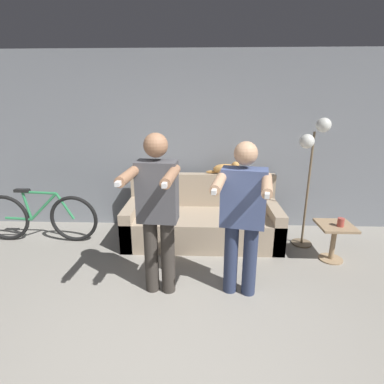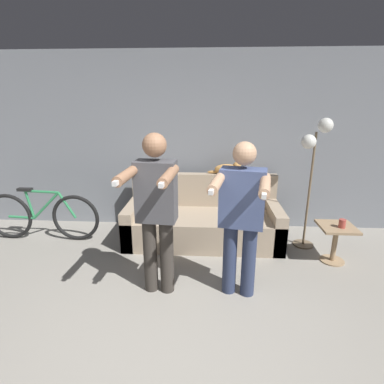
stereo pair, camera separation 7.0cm
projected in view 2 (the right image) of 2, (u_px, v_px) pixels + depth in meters
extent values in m
cube|color=gray|center=(187.00, 143.00, 4.48)|extent=(10.00, 0.05, 2.60)
cube|color=tan|center=(203.00, 228.00, 4.20)|extent=(2.11, 0.90, 0.40)
cube|color=tan|center=(204.00, 190.00, 4.43)|extent=(2.11, 0.14, 0.48)
cube|color=tan|center=(134.00, 221.00, 4.23)|extent=(0.16, 0.90, 0.54)
cube|color=tan|center=(274.00, 225.00, 4.13)|extent=(0.16, 0.90, 0.54)
cylinder|color=#38332D|center=(150.00, 255.00, 3.06)|extent=(0.14, 0.14, 0.79)
cylinder|color=#38332D|center=(167.00, 256.00, 3.04)|extent=(0.14, 0.14, 0.79)
cube|color=#4C4C51|center=(156.00, 191.00, 2.85)|extent=(0.40, 0.25, 0.59)
sphere|color=#9E7051|center=(154.00, 145.00, 2.72)|extent=(0.23, 0.23, 0.23)
cylinder|color=#9E7051|center=(128.00, 174.00, 2.57)|extent=(0.13, 0.51, 0.10)
cube|color=white|center=(117.00, 182.00, 2.33)|extent=(0.04, 0.12, 0.04)
cylinder|color=#9E7051|center=(169.00, 176.00, 2.52)|extent=(0.13, 0.51, 0.10)
cube|color=white|center=(162.00, 184.00, 2.29)|extent=(0.04, 0.12, 0.04)
cylinder|color=#2D3856|center=(230.00, 259.00, 3.03)|extent=(0.14, 0.14, 0.75)
cylinder|color=#2D3856|center=(249.00, 261.00, 2.99)|extent=(0.14, 0.14, 0.75)
cube|color=#475684|center=(242.00, 198.00, 2.82)|extent=(0.46, 0.30, 0.56)
sphere|color=tan|center=(245.00, 154.00, 2.69)|extent=(0.22, 0.22, 0.22)
cylinder|color=tan|center=(217.00, 182.00, 2.57)|extent=(0.19, 0.51, 0.10)
cube|color=white|center=(212.00, 191.00, 2.34)|extent=(0.06, 0.13, 0.04)
cylinder|color=tan|center=(265.00, 185.00, 2.48)|extent=(0.19, 0.51, 0.10)
cube|color=white|center=(264.00, 195.00, 2.25)|extent=(0.06, 0.13, 0.04)
ellipsoid|color=tan|center=(227.00, 169.00, 4.32)|extent=(0.35, 0.13, 0.15)
sphere|color=tan|center=(237.00, 166.00, 4.30)|extent=(0.11, 0.11, 0.11)
ellipsoid|color=tan|center=(214.00, 172.00, 4.37)|extent=(0.19, 0.04, 0.04)
cone|color=tan|center=(236.00, 163.00, 4.27)|extent=(0.03, 0.03, 0.03)
cone|color=tan|center=(236.00, 162.00, 4.31)|extent=(0.03, 0.03, 0.03)
cylinder|color=#756047|center=(303.00, 244.00, 4.13)|extent=(0.27, 0.27, 0.02)
cylinder|color=#756047|center=(309.00, 192.00, 3.91)|extent=(0.03, 0.03, 1.54)
sphere|color=white|center=(326.00, 125.00, 3.65)|extent=(0.18, 0.18, 0.18)
sphere|color=white|center=(309.00, 142.00, 3.72)|extent=(0.18, 0.18, 0.18)
cylinder|color=#A38460|center=(332.00, 260.00, 3.72)|extent=(0.29, 0.29, 0.02)
cylinder|color=#A38460|center=(334.00, 245.00, 3.65)|extent=(0.06, 0.06, 0.44)
cube|color=#A38460|center=(337.00, 227.00, 3.58)|extent=(0.41, 0.41, 0.03)
cylinder|color=#B7473D|center=(342.00, 224.00, 3.52)|extent=(0.08, 0.08, 0.10)
torus|color=black|center=(76.00, 218.00, 4.19)|extent=(0.67, 0.05, 0.67)
torus|color=black|center=(9.00, 216.00, 4.25)|extent=(0.67, 0.05, 0.67)
cylinder|color=#338E56|center=(46.00, 206.00, 4.16)|extent=(0.43, 0.04, 0.41)
cylinder|color=#338E56|center=(30.00, 205.00, 4.17)|extent=(0.10, 0.04, 0.41)
cylinder|color=#338E56|center=(42.00, 192.00, 4.11)|extent=(0.47, 0.04, 0.05)
cylinder|color=#338E56|center=(22.00, 217.00, 4.24)|extent=(0.37, 0.04, 0.05)
cylinder|color=#338E56|center=(67.00, 205.00, 4.14)|extent=(0.23, 0.04, 0.38)
cube|color=black|center=(25.00, 189.00, 4.11)|extent=(0.20, 0.07, 0.04)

